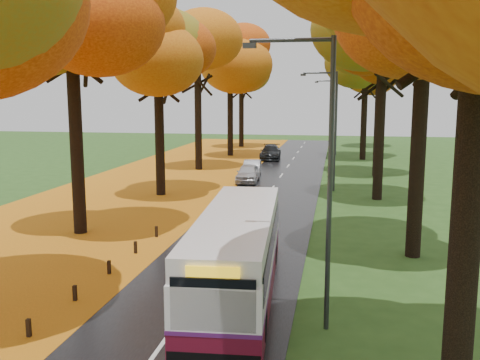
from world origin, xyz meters
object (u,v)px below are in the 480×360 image
(streetlamp_near, at_px, (321,162))
(car_white, at_px, (248,173))
(bus, at_px, (237,251))
(car_silver, at_px, (252,168))
(streetlamp_far, at_px, (334,111))
(car_dark, at_px, (270,152))
(streetlamp_mid, at_px, (332,121))

(streetlamp_near, height_order, car_white, streetlamp_near)
(bus, bearing_deg, car_silver, 93.82)
(streetlamp_near, relative_size, car_white, 2.05)
(streetlamp_far, bearing_deg, bus, -93.68)
(bus, distance_m, car_white, 22.47)
(car_white, height_order, car_dark, car_dark)
(car_white, xyz_separation_m, car_silver, (-0.18, 3.05, -0.04))
(streetlamp_mid, height_order, bus, streetlamp_mid)
(streetlamp_far, relative_size, bus, 0.78)
(bus, xyz_separation_m, car_dark, (-3.48, 36.60, -0.70))
(streetlamp_near, distance_m, streetlamp_far, 44.00)
(streetlamp_near, relative_size, streetlamp_mid, 1.00)
(bus, bearing_deg, streetlamp_near, -42.94)
(car_silver, bearing_deg, car_white, -91.89)
(car_dark, bearing_deg, car_white, -92.96)
(streetlamp_mid, height_order, streetlamp_far, same)
(streetlamp_mid, relative_size, streetlamp_far, 1.00)
(streetlamp_near, distance_m, car_dark, 39.45)
(car_white, bearing_deg, streetlamp_near, -78.39)
(car_silver, relative_size, car_dark, 0.79)
(streetlamp_mid, xyz_separation_m, bus, (-2.69, -19.84, -3.27))
(streetlamp_far, bearing_deg, car_silver, -110.61)
(car_dark, bearing_deg, car_silver, -93.75)
(streetlamp_mid, xyz_separation_m, car_silver, (-6.23, 5.42, -4.05))
(bus, xyz_separation_m, car_white, (-3.36, 22.21, -0.74))
(streetlamp_mid, relative_size, bus, 0.78)
(streetlamp_far, relative_size, car_white, 2.05)
(bus, relative_size, car_dark, 2.14)
(streetlamp_near, bearing_deg, car_silver, 102.81)
(car_silver, bearing_deg, streetlamp_near, -82.50)
(streetlamp_near, bearing_deg, streetlamp_far, 90.00)
(streetlamp_near, xyz_separation_m, car_white, (-6.05, 24.37, -4.01))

